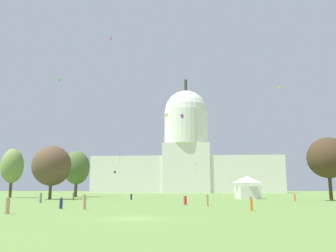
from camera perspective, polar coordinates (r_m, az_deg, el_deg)
name	(u,v)px	position (r m, az deg, el deg)	size (l,w,h in m)	color
ground_plane	(136,219)	(29.45, -5.26, -14.69)	(800.00, 800.00, 0.00)	olive
capitol_building	(186,156)	(215.09, 2.98, -4.81)	(112.44, 26.57, 70.36)	silver
event_tent	(248,188)	(88.88, 12.78, -9.69)	(6.12, 7.06, 5.45)	white
tree_west_mid	(12,166)	(105.87, -23.91, -5.95)	(8.55, 8.56, 13.25)	#4C3823
tree_west_near	(52,166)	(86.60, -18.33, -6.10)	(10.47, 9.56, 12.38)	brown
tree_east_near	(328,158)	(79.44, 24.49, -4.70)	(11.42, 11.57, 12.84)	#42301E
tree_west_far	(77,168)	(109.50, -14.57, -6.54)	(7.86, 8.17, 13.63)	brown
person_navy_aisle_center	(61,203)	(45.35, -16.93, -11.87)	(0.48, 0.48, 1.44)	navy
person_tan_back_right	(7,206)	(37.79, -24.58, -11.65)	(0.63, 0.63, 1.71)	tan
person_orange_lawn_far_right	(295,197)	(74.12, 19.82, -10.83)	(0.44, 0.44, 1.53)	orange
person_grey_edge_west	(41,198)	(64.73, -19.92, -10.93)	(0.53, 0.53, 1.76)	gray
person_orange_near_tent	(251,204)	(40.56, 13.30, -12.20)	(0.40, 0.40, 1.54)	orange
person_tan_front_right	(207,200)	(49.79, 6.34, -11.90)	(0.41, 0.41, 1.71)	tan
person_tan_deep_crowd	(84,203)	(42.97, -13.41, -11.96)	(0.48, 0.48, 1.72)	tan
person_olive_lawn_far_left	(73,196)	(78.25, -15.07, -10.93)	(0.50, 0.50, 1.78)	olive
person_navy_mid_right	(131,197)	(79.41, -5.97, -11.31)	(0.54, 0.54, 1.48)	navy
person_red_back_left	(185,200)	(54.44, 2.79, -11.92)	(0.66, 0.66, 1.49)	red
kite_yellow_high	(279,87)	(145.99, 17.57, 6.03)	(0.81, 0.77, 2.21)	yellow
kite_orange_low	(196,165)	(152.86, 4.49, -6.27)	(0.68, 0.77, 3.61)	orange
kite_gold_mid	(166,115)	(147.01, -0.28, 1.78)	(1.11, 1.14, 3.78)	gold
kite_lime_low	(121,151)	(113.30, -7.62, -4.03)	(1.23, 1.47, 3.92)	#8CD133
kite_violet_mid	(182,116)	(98.75, 2.28, 1.58)	(1.05, 1.04, 3.44)	purple
kite_green_mid	(57,82)	(76.28, -17.47, 6.89)	(1.36, 1.71, 0.23)	green
kite_black_low	(115,172)	(131.71, -8.61, -7.40)	(0.89, 0.88, 0.77)	black
kite_magenta_high	(111,38)	(131.58, -9.23, 13.83)	(0.55, 0.69, 1.33)	#D1339E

